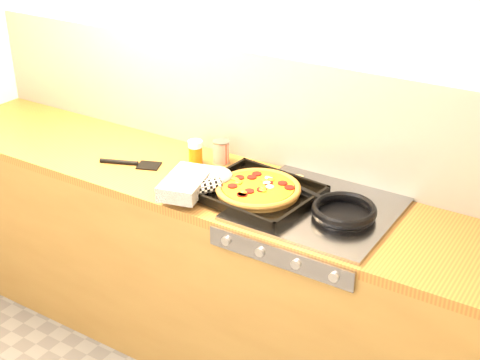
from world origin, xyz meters
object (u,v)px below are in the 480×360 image
Objects in this scene: pizza_on_tray at (239,187)px; juice_glass at (195,152)px; frying_pan at (343,211)px; tomato_can at (221,152)px.

juice_glass reaches higher than pizza_on_tray.
pizza_on_tray is 0.44m from frying_pan.
tomato_can is at bearing 35.92° from juice_glass.
juice_glass is (-0.35, 0.18, 0.01)m from pizza_on_tray.
pizza_on_tray is 1.40× the size of frying_pan.
pizza_on_tray is 0.35m from tomato_can.
tomato_can is at bearing 135.99° from pizza_on_tray.
pizza_on_tray reaches higher than frying_pan.
frying_pan is at bearing -14.95° from tomato_can.
frying_pan is 0.71m from tomato_can.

